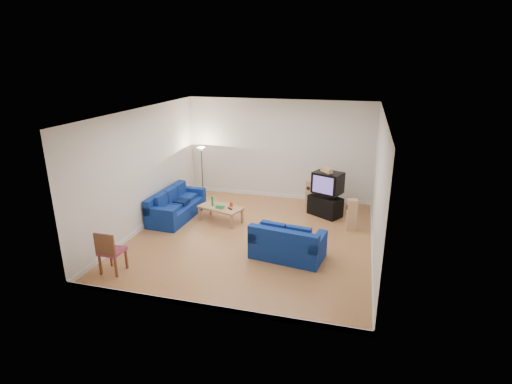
% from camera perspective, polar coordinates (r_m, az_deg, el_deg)
% --- Properties ---
extents(room, '(6.01, 6.51, 3.21)m').
position_cam_1_polar(room, '(9.85, -0.60, 1.72)').
color(room, brown).
rests_on(room, ground).
extents(sofa_three_seat, '(0.98, 2.12, 0.80)m').
position_cam_1_polar(sofa_three_seat, '(11.77, -11.46, -2.18)').
color(sofa_three_seat, '#0D1E52').
rests_on(sofa_three_seat, ground).
extents(sofa_loveseat, '(1.75, 1.15, 0.82)m').
position_cam_1_polar(sofa_loveseat, '(9.29, 4.45, -7.64)').
color(sofa_loveseat, '#0D1E52').
rests_on(sofa_loveseat, ground).
extents(coffee_table, '(1.35, 0.95, 0.44)m').
position_cam_1_polar(coffee_table, '(11.25, -5.08, -2.38)').
color(coffee_table, tan).
rests_on(coffee_table, ground).
extents(bottle, '(0.07, 0.07, 0.28)m').
position_cam_1_polar(bottle, '(11.29, -6.25, -1.29)').
color(bottle, '#197233').
rests_on(bottle, coffee_table).
extents(tissue_box, '(0.23, 0.13, 0.09)m').
position_cam_1_polar(tissue_box, '(11.12, -5.16, -2.09)').
color(tissue_box, green).
rests_on(tissue_box, coffee_table).
extents(red_canister, '(0.12, 0.12, 0.13)m').
position_cam_1_polar(red_canister, '(11.20, -3.56, -1.79)').
color(red_canister, red).
rests_on(red_canister, coffee_table).
extents(remote, '(0.17, 0.16, 0.02)m').
position_cam_1_polar(remote, '(11.04, -3.74, -2.38)').
color(remote, black).
rests_on(remote, coffee_table).
extents(tv_stand, '(1.08, 0.95, 0.58)m').
position_cam_1_polar(tv_stand, '(11.85, 9.84, -1.99)').
color(tv_stand, black).
rests_on(tv_stand, ground).
extents(av_receiver, '(0.53, 0.45, 0.11)m').
position_cam_1_polar(av_receiver, '(11.71, 10.10, -0.48)').
color(av_receiver, black).
rests_on(av_receiver, tv_stand).
extents(television, '(0.95, 0.84, 0.61)m').
position_cam_1_polar(television, '(11.67, 10.21, 1.32)').
color(television, black).
rests_on(television, av_receiver).
extents(centre_speaker, '(0.38, 0.39, 0.14)m').
position_cam_1_polar(centre_speaker, '(11.57, 10.07, 3.12)').
color(centre_speaker, tan).
rests_on(centre_speaker, television).
extents(speaker_left, '(0.23, 0.28, 0.82)m').
position_cam_1_polar(speaker_left, '(12.52, 7.63, -0.14)').
color(speaker_left, tan).
rests_on(speaker_left, ground).
extents(speaker_right, '(0.30, 0.25, 0.86)m').
position_cam_1_polar(speaker_right, '(10.96, 13.50, -3.17)').
color(speaker_right, tan).
rests_on(speaker_right, ground).
extents(floor_lamp, '(0.28, 0.28, 1.65)m').
position_cam_1_polar(floor_lamp, '(13.14, -7.80, 5.10)').
color(floor_lamp, black).
rests_on(floor_lamp, ground).
extents(dining_chair, '(0.48, 0.48, 0.98)m').
position_cam_1_polar(dining_chair, '(9.08, -20.18, -7.81)').
color(dining_chair, brown).
rests_on(dining_chair, ground).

